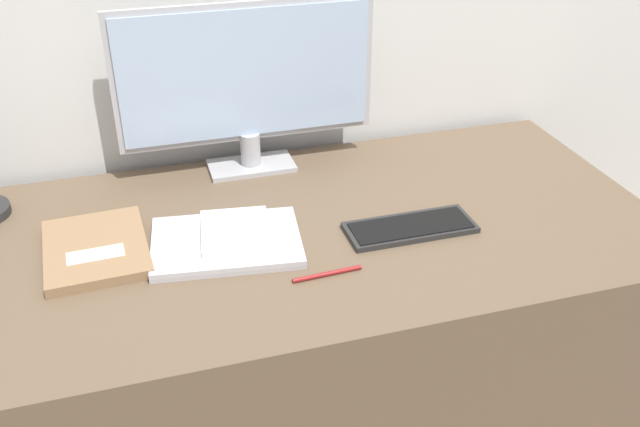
{
  "coord_description": "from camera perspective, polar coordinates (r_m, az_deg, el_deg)",
  "views": [
    {
      "loc": [
        -0.33,
        -1.12,
        1.55
      ],
      "look_at": [
        0.03,
        0.09,
        0.8
      ],
      "focal_mm": 40.0,
      "sensor_mm": 36.0,
      "label": 1
    }
  ],
  "objects": [
    {
      "name": "notebook",
      "position": [
        1.51,
        -17.49,
        -2.71
      ],
      "size": [
        0.21,
        0.27,
        0.02
      ],
      "color": "#93704C",
      "rests_on": "desk"
    },
    {
      "name": "ereader",
      "position": [
        1.49,
        -6.78,
        -1.35
      ],
      "size": [
        0.16,
        0.19,
        0.01
      ],
      "color": "white",
      "rests_on": "laptop"
    },
    {
      "name": "pen",
      "position": [
        1.38,
        0.45,
        -4.87
      ],
      "size": [
        0.14,
        0.02,
        0.01
      ],
      "color": "maroon",
      "rests_on": "desk"
    },
    {
      "name": "laptop",
      "position": [
        1.48,
        -7.5,
        -2.32
      ],
      "size": [
        0.33,
        0.25,
        0.02
      ],
      "color": "#BCBCC1",
      "rests_on": "desk"
    },
    {
      "name": "keyboard",
      "position": [
        1.53,
        7.23,
        -1.1
      ],
      "size": [
        0.28,
        0.11,
        0.01
      ],
      "color": "#282828",
      "rests_on": "desk"
    },
    {
      "name": "monitor",
      "position": [
        1.7,
        -5.9,
        10.44
      ],
      "size": [
        0.62,
        0.11,
        0.41
      ],
      "color": "#B7B7BC",
      "rests_on": "desk"
    },
    {
      "name": "desk",
      "position": [
        1.76,
        -1.29,
        -11.42
      ],
      "size": [
        1.56,
        0.76,
        0.74
      ],
      "color": "brown",
      "rests_on": "ground_plane"
    }
  ]
}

